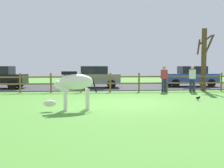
# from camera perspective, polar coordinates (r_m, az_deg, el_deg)

# --- Properties ---
(ground_plane) EXTENTS (60.00, 60.00, 0.00)m
(ground_plane) POSITION_cam_1_polar(r_m,az_deg,el_deg) (11.24, 2.66, -4.24)
(ground_plane) COLOR #549338
(parking_asphalt) EXTENTS (28.00, 7.40, 0.05)m
(parking_asphalt) POSITION_cam_1_polar(r_m,az_deg,el_deg) (20.43, -1.17, -0.52)
(parking_asphalt) COLOR #38383D
(parking_asphalt) RESTS_ON ground_plane
(paddock_fence) EXTENTS (21.86, 0.11, 1.19)m
(paddock_fence) POSITION_cam_1_polar(r_m,az_deg,el_deg) (16.11, -0.38, 0.62)
(paddock_fence) COLOR brown
(paddock_fence) RESTS_ON ground_plane
(bare_tree) EXTENTS (1.19, 1.15, 4.04)m
(bare_tree) POSITION_cam_1_polar(r_m,az_deg,el_deg) (18.02, 19.57, 5.44)
(bare_tree) COLOR #513A23
(bare_tree) RESTS_ON ground_plane
(zebra) EXTENTS (1.92, 0.69, 1.41)m
(zebra) POSITION_cam_1_polar(r_m,az_deg,el_deg) (9.46, -8.36, -0.16)
(zebra) COLOR white
(zebra) RESTS_ON ground_plane
(crow_on_grass) EXTENTS (0.21, 0.10, 0.20)m
(crow_on_grass) POSITION_cam_1_polar(r_m,az_deg,el_deg) (12.75, 18.38, -2.90)
(crow_on_grass) COLOR black
(crow_on_grass) RESTS_ON ground_plane
(parked_car_grey) EXTENTS (4.05, 1.98, 1.56)m
(parked_car_grey) POSITION_cam_1_polar(r_m,az_deg,el_deg) (19.00, -4.24, 1.61)
(parked_car_grey) COLOR slate
(parked_car_grey) RESTS_ON parking_asphalt
(parked_car_blue) EXTENTS (4.10, 2.09, 1.56)m
(parked_car_blue) POSITION_cam_1_polar(r_m,az_deg,el_deg) (21.05, 16.83, 1.67)
(parked_car_blue) COLOR #2D4CAD
(parked_car_blue) RESTS_ON parking_asphalt
(visitor_left_of_tree) EXTENTS (0.40, 0.29, 1.64)m
(visitor_left_of_tree) POSITION_cam_1_polar(r_m,az_deg,el_deg) (16.35, 11.37, 1.41)
(visitor_left_of_tree) COLOR #232847
(visitor_left_of_tree) RESTS_ON ground_plane
(visitor_right_of_tree) EXTENTS (0.40, 0.29, 1.64)m
(visitor_right_of_tree) POSITION_cam_1_polar(r_m,az_deg,el_deg) (16.76, 17.21, 1.37)
(visitor_right_of_tree) COLOR #232847
(visitor_right_of_tree) RESTS_ON ground_plane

